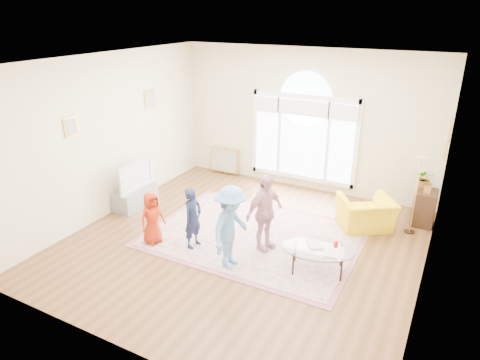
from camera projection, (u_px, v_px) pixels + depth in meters
The scene contains 17 objects.
ground at pixel (243, 243), 7.77m from camera, with size 6.00×6.00×0.00m, color #57371B.
room_shell at pixel (302, 124), 9.49m from camera, with size 6.00×6.00×6.00m.
area_rug at pixel (254, 236), 7.97m from camera, with size 3.60×2.60×0.02m, color #C3AC97.
rug_border at pixel (254, 236), 7.97m from camera, with size 3.80×2.80×0.01m, color #985761.
tv_console at pixel (135, 197), 9.13m from camera, with size 0.45×1.00×0.42m, color gray.
television at pixel (134, 175), 8.93m from camera, with size 0.17×1.05×0.60m.
coffee_table at pixel (318, 249), 6.78m from camera, with size 1.33×1.04×0.54m.
armchair at pixel (366, 214), 8.16m from camera, with size 0.96×0.84×0.63m, color yellow.
side_cabinet at pixel (424, 208), 8.32m from camera, with size 0.40×0.50×0.70m, color black.
floor_lamp at pixel (420, 169), 7.65m from camera, with size 0.27×0.27×1.51m.
plant_pedestal at pixel (421, 204), 8.48m from camera, with size 0.20×0.20×0.70m, color white.
potted_plant at pixel (425, 179), 8.28m from camera, with size 0.34×0.30×0.38m, color #33722D.
leaning_picture at pixel (225, 173), 11.03m from camera, with size 0.80×0.05×0.62m, color tan.
child_red at pixel (152, 218), 7.57m from camera, with size 0.47×0.31×0.97m, color #A4230B.
child_navy at pixel (193, 218), 7.43m from camera, with size 0.40×0.26×1.10m, color #171E39.
child_pink at pixel (265, 212), 7.31m from camera, with size 0.81×0.34×1.39m, color #C88E9D.
child_blue at pixel (231, 227), 6.79m from camera, with size 0.91×0.52×1.40m, color #5786C6.
Camera 1 is at (3.13, -6.00, 3.97)m, focal length 32.00 mm.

